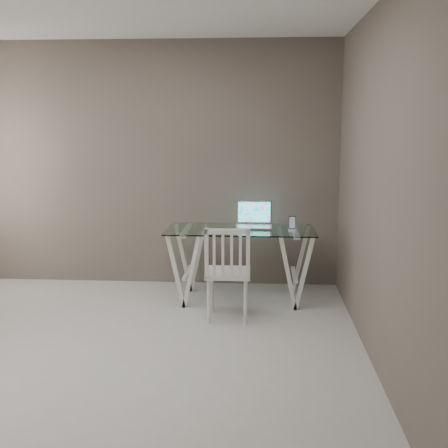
# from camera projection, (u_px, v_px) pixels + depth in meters

# --- Properties ---
(room) EXTENTS (4.50, 4.52, 2.71)m
(room) POSITION_uv_depth(u_px,v_px,m) (92.00, 135.00, 4.00)
(room) COLOR #B3B0AC
(room) RESTS_ON ground
(desk) EXTENTS (1.50, 0.70, 0.75)m
(desk) POSITION_uv_depth(u_px,v_px,m) (241.00, 264.00, 5.75)
(desk) COLOR silver
(desk) RESTS_ON ground
(chair) EXTENTS (0.41, 0.41, 0.89)m
(chair) POSITION_uv_depth(u_px,v_px,m) (228.00, 269.00, 5.11)
(chair) COLOR silver
(chair) RESTS_ON ground
(laptop) EXTENTS (0.37, 0.31, 0.26)m
(laptop) POSITION_uv_depth(u_px,v_px,m) (254.00, 221.00, 5.82)
(laptop) COLOR #BCBCC1
(laptop) RESTS_ON desk
(keyboard) EXTENTS (0.26, 0.11, 0.01)m
(keyboard) POSITION_uv_depth(u_px,v_px,m) (225.00, 230.00, 5.60)
(keyboard) COLOR silver
(keyboard) RESTS_ON desk
(mouse) EXTENTS (0.10, 0.06, 0.03)m
(mouse) POSITION_uv_depth(u_px,v_px,m) (233.00, 231.00, 5.51)
(mouse) COLOR white
(mouse) RESTS_ON desk
(phone_dock) EXTENTS (0.08, 0.08, 0.14)m
(phone_dock) POSITION_uv_depth(u_px,v_px,m) (292.00, 227.00, 5.59)
(phone_dock) COLOR white
(phone_dock) RESTS_ON desk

